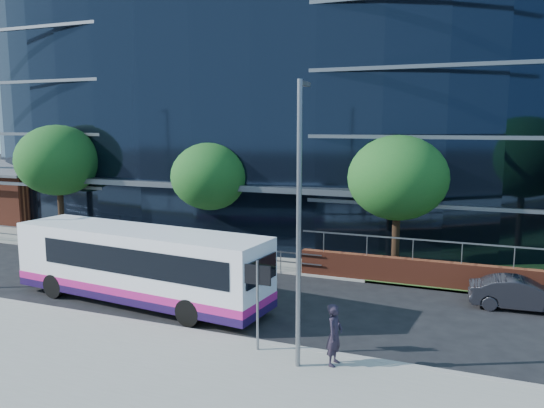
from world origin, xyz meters
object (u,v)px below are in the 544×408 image
at_px(tree_far_c, 398,178).
at_px(pedestrian, 335,335).
at_px(brick_pavilion, 11,193).
at_px(tree_far_b, 211,176).
at_px(city_bus, 141,265).
at_px(tree_far_a, 58,160).
at_px(parked_car, 521,294).
at_px(streetlight_east, 299,218).
at_px(street_sign, 258,286).

height_order(tree_far_c, pedestrian, tree_far_c).
relative_size(brick_pavilion, tree_far_b, 1.42).
height_order(brick_pavilion, tree_far_c, tree_far_c).
relative_size(brick_pavilion, city_bus, 0.78).
distance_m(tree_far_c, pedestrian, 11.27).
bearing_deg(pedestrian, tree_far_a, 67.53).
height_order(tree_far_a, parked_car, tree_far_a).
bearing_deg(pedestrian, tree_far_c, 5.46).
bearing_deg(city_bus, tree_far_b, 105.32).
bearing_deg(tree_far_c, streetlight_east, -95.11).
height_order(city_bus, pedestrian, city_bus).
xyz_separation_m(city_bus, parked_car, (13.78, 4.73, -0.95)).
bearing_deg(tree_far_c, brick_pavilion, 171.18).
xyz_separation_m(city_bus, pedestrian, (8.51, -2.76, -0.52)).
bearing_deg(brick_pavilion, tree_far_c, -8.82).
relative_size(street_sign, streetlight_east, 0.35).
height_order(tree_far_c, streetlight_east, streetlight_east).
relative_size(brick_pavilion, tree_far_a, 1.23).
height_order(tree_far_b, parked_car, tree_far_b).
bearing_deg(tree_far_c, street_sign, -103.29).
distance_m(tree_far_a, tree_far_b, 10.03).
height_order(brick_pavilion, parked_car, brick_pavilion).
distance_m(brick_pavilion, tree_far_a, 10.48).
relative_size(street_sign, pedestrian, 1.56).
bearing_deg(tree_far_a, streetlight_east, -30.46).
bearing_deg(brick_pavilion, tree_far_b, -11.88).
xyz_separation_m(brick_pavilion, streetlight_east, (28.00, -15.67, 2.50)).
relative_size(street_sign, city_bus, 0.25).
bearing_deg(tree_far_a, parked_car, -7.31).
bearing_deg(tree_far_b, city_bus, -80.42).
bearing_deg(tree_far_c, parked_car, -31.86).
bearing_deg(streetlight_east, parked_car, 52.00).
relative_size(tree_far_b, streetlight_east, 0.76).
bearing_deg(parked_car, pedestrian, 141.13).
bearing_deg(street_sign, tree_far_c, 76.71).
bearing_deg(tree_far_b, pedestrian, -48.48).
bearing_deg(tree_far_a, tree_far_c, 0.00).
xyz_separation_m(tree_far_b, city_bus, (1.43, -8.46, -2.65)).
bearing_deg(street_sign, streetlight_east, -21.36).
xyz_separation_m(brick_pavilion, street_sign, (26.50, -15.09, 0.21)).
relative_size(streetlight_east, parked_car, 2.16).
relative_size(tree_far_a, parked_car, 1.89).
distance_m(brick_pavilion, streetlight_east, 32.19).
xyz_separation_m(parked_car, pedestrian, (-5.27, -7.49, 0.44)).
relative_size(city_bus, parked_car, 3.00).
bearing_deg(city_bus, parked_car, 24.68).
relative_size(streetlight_east, city_bus, 0.72).
xyz_separation_m(brick_pavilion, parked_car, (34.20, -7.73, -1.33)).
relative_size(tree_far_a, city_bus, 0.63).
bearing_deg(pedestrian, street_sign, 92.67).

